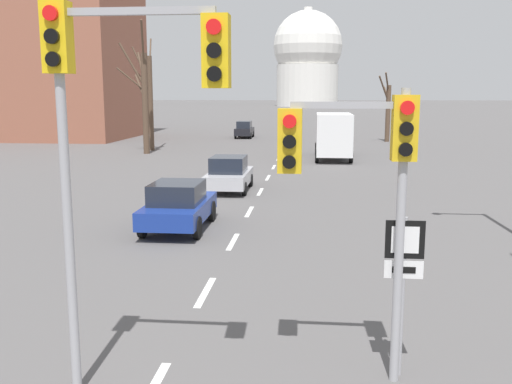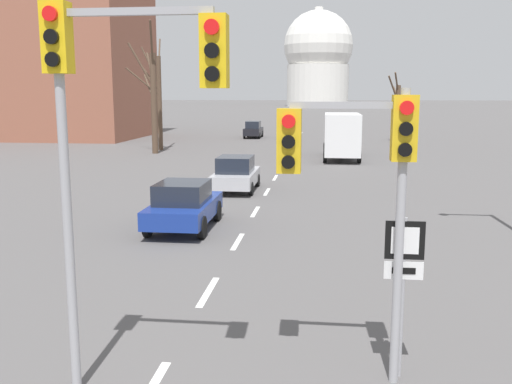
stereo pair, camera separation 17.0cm
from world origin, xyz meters
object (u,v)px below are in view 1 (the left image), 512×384
Objects in this scene: route_sign_post at (404,269)px; sedan_mid_centre at (229,174)px; delivery_truck at (333,134)px; sedan_near_right at (178,205)px; traffic_signal_near_right at (362,164)px; sedan_near_left at (244,130)px; traffic_signal_centre_tall at (112,97)px.

route_sign_post is 0.63× the size of sedan_mid_centre.
delivery_truck is (5.23, 13.70, 0.90)m from sedan_mid_centre.
route_sign_post is 11.14m from sedan_near_right.
traffic_signal_near_right is 50.23m from sedan_near_left.
sedan_near_left is 32.36m from sedan_mid_centre.
route_sign_post is (0.71, 0.18, -1.66)m from traffic_signal_near_right.
sedan_mid_centre is at bearing 107.08° from route_sign_post.
route_sign_post reaches higher than sedan_near_right.
traffic_signal_centre_tall is at bearing -81.09° from sedan_near_right.
sedan_mid_centre is at bearing 104.76° from traffic_signal_near_right.
delivery_truck reaches higher than sedan_near_right.
sedan_near_right is 1.00× the size of sedan_mid_centre.
delivery_truck is at bearing 88.80° from traffic_signal_near_right.
route_sign_post is 18.00m from sedan_mid_centre.
traffic_signal_near_right is 1.09× the size of sedan_near_left.
sedan_mid_centre is at bearing 93.42° from traffic_signal_centre_tall.
sedan_near_right is at bearing 98.91° from traffic_signal_centre_tall.
sedan_mid_centre is at bearing -84.40° from sedan_near_left.
traffic_signal_centre_tall is at bearing -166.24° from route_sign_post.
sedan_mid_centre reaches higher than sedan_near_right.
delivery_truck is (4.14, 31.91, -2.70)m from traffic_signal_centre_tall.
delivery_truck is (8.38, -18.50, 0.86)m from sedan_near_left.
sedan_mid_centre is (0.55, 7.73, -0.02)m from sedan_near_right.
route_sign_post reaches higher than sedan_near_left.
delivery_truck is (0.65, 31.07, -1.73)m from traffic_signal_near_right.
sedan_near_left is at bearing 98.87° from traffic_signal_near_right.
traffic_signal_centre_tall is at bearing -86.58° from sedan_mid_centre.
route_sign_post is 0.36× the size of delivery_truck.
traffic_signal_near_right is 11.22m from sedan_near_right.
sedan_near_right is at bearing 121.69° from route_sign_post.
sedan_near_left is (-8.44, 49.39, -0.93)m from route_sign_post.
traffic_signal_centre_tall reaches higher than sedan_near_left.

